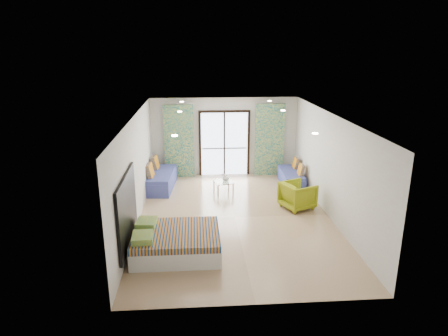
{
  "coord_description": "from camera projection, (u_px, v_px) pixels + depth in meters",
  "views": [
    {
      "loc": [
        -0.99,
        -9.68,
        4.33
      ],
      "look_at": [
        -0.23,
        0.73,
        1.15
      ],
      "focal_mm": 32.0,
      "sensor_mm": 36.0,
      "label": 1
    }
  ],
  "objects": [
    {
      "name": "downlight_e",
      "position": [
        182.0,
        102.0,
        12.56
      ],
      "size": [
        0.12,
        0.12,
        0.02
      ],
      "primitive_type": "cylinder",
      "color": "#FFE0B2",
      "rests_on": "ceiling"
    },
    {
      "name": "armchair",
      "position": [
        298.0,
        194.0,
        11.08
      ],
      "size": [
        1.01,
        1.03,
        0.82
      ],
      "primitive_type": "imported",
      "rotation": [
        0.0,
        0.0,
        1.99
      ],
      "color": "#8E9A13",
      "rests_on": "floor"
    },
    {
      "name": "bed",
      "position": [
        175.0,
        242.0,
        8.66
      ],
      "size": [
        1.87,
        1.53,
        0.64
      ],
      "color": "silver",
      "rests_on": "floor"
    },
    {
      "name": "ceiling",
      "position": [
        236.0,
        116.0,
        9.78
      ],
      "size": [
        5.0,
        7.5,
        0.01
      ],
      "primitive_type": null,
      "color": "silver",
      "rests_on": "ground"
    },
    {
      "name": "headboard",
      "position": [
        127.0,
        210.0,
        8.37
      ],
      "size": [
        0.06,
        2.1,
        1.5
      ],
      "primitive_type": "cube",
      "color": "black",
      "rests_on": "floor"
    },
    {
      "name": "wall_front",
      "position": [
        258.0,
        235.0,
        6.6
      ],
      "size": [
        5.0,
        0.01,
        2.7
      ],
      "primitive_type": null,
      "color": "silver",
      "rests_on": "ground"
    },
    {
      "name": "downlight_c",
      "position": [
        180.0,
        112.0,
        10.65
      ],
      "size": [
        0.12,
        0.12,
        0.02
      ],
      "primitive_type": "cylinder",
      "color": "#FFE0B2",
      "rests_on": "ceiling"
    },
    {
      "name": "vase",
      "position": [
        226.0,
        178.0,
        12.28
      ],
      "size": [
        0.21,
        0.22,
        0.2
      ],
      "primitive_type": "imported",
      "rotation": [
        0.0,
        0.0,
        -0.01
      ],
      "color": "white",
      "rests_on": "coffee_table"
    },
    {
      "name": "balcony_door",
      "position": [
        224.0,
        140.0,
        13.75
      ],
      "size": [
        1.76,
        0.08,
        2.28
      ],
      "color": "black",
      "rests_on": "floor"
    },
    {
      "name": "coffee_table",
      "position": [
        223.0,
        183.0,
        12.27
      ],
      "size": [
        0.65,
        0.65,
        0.63
      ],
      "rotation": [
        0.0,
        0.0,
        0.21
      ],
      "color": "silver",
      "rests_on": "floor"
    },
    {
      "name": "balcony_rail",
      "position": [
        224.0,
        148.0,
        13.85
      ],
      "size": [
        1.52,
        0.03,
        0.04
      ],
      "primitive_type": "cube",
      "color": "#595451",
      "rests_on": "balcony_door"
    },
    {
      "name": "downlight_f",
      "position": [
        270.0,
        101.0,
        12.75
      ],
      "size": [
        0.12,
        0.12,
        0.02
      ],
      "primitive_type": "cylinder",
      "color": "#FFE0B2",
      "rests_on": "ceiling"
    },
    {
      "name": "floor",
      "position": [
        235.0,
        217.0,
        10.57
      ],
      "size": [
        5.0,
        7.5,
        0.01
      ],
      "primitive_type": null,
      "color": "#9E805E",
      "rests_on": "ground"
    },
    {
      "name": "curtain_left",
      "position": [
        179.0,
        142.0,
        13.5
      ],
      "size": [
        1.0,
        0.1,
        2.5
      ],
      "primitive_type": "cube",
      "color": "beige",
      "rests_on": "floor"
    },
    {
      "name": "downlight_a",
      "position": [
        175.0,
        136.0,
        7.79
      ],
      "size": [
        0.12,
        0.12,
        0.02
      ],
      "primitive_type": "cylinder",
      "color": "#FFE0B2",
      "rests_on": "ceiling"
    },
    {
      "name": "switch_plate",
      "position": [
        135.0,
        190.0,
        9.56
      ],
      "size": [
        0.02,
        0.1,
        0.1
      ],
      "primitive_type": "cube",
      "color": "silver",
      "rests_on": "wall_left"
    },
    {
      "name": "downlight_b",
      "position": [
        315.0,
        133.0,
        7.98
      ],
      "size": [
        0.12,
        0.12,
        0.02
      ],
      "primitive_type": "cylinder",
      "color": "#FFE0B2",
      "rests_on": "ceiling"
    },
    {
      "name": "wall_right",
      "position": [
        331.0,
        167.0,
        10.35
      ],
      "size": [
        0.01,
        7.5,
        2.7
      ],
      "primitive_type": null,
      "color": "silver",
      "rests_on": "ground"
    },
    {
      "name": "daybed_right",
      "position": [
        291.0,
        177.0,
        13.04
      ],
      "size": [
        0.66,
        1.62,
        0.79
      ],
      "rotation": [
        0.0,
        0.0,
        -0.02
      ],
      "color": "#3C458F",
      "rests_on": "floor"
    },
    {
      "name": "downlight_d",
      "position": [
        283.0,
        110.0,
        10.84
      ],
      "size": [
        0.12,
        0.12,
        0.02
      ],
      "primitive_type": "cylinder",
      "color": "#FFE0B2",
      "rests_on": "ceiling"
    },
    {
      "name": "daybed_left",
      "position": [
        161.0,
        179.0,
        12.68
      ],
      "size": [
        0.91,
        1.95,
        0.93
      ],
      "rotation": [
        0.0,
        0.0,
        -0.09
      ],
      "color": "#3C458F",
      "rests_on": "floor"
    },
    {
      "name": "wall_back",
      "position": [
        224.0,
        137.0,
        13.75
      ],
      "size": [
        5.0,
        0.01,
        2.7
      ],
      "primitive_type": null,
      "color": "silver",
      "rests_on": "ground"
    },
    {
      "name": "wall_left",
      "position": [
        136.0,
        171.0,
        10.0
      ],
      "size": [
        0.01,
        7.5,
        2.7
      ],
      "primitive_type": null,
      "color": "silver",
      "rests_on": "ground"
    },
    {
      "name": "curtain_right",
      "position": [
        270.0,
        140.0,
        13.72
      ],
      "size": [
        1.0,
        0.1,
        2.5
      ],
      "primitive_type": "cube",
      "color": "beige",
      "rests_on": "floor"
    }
  ]
}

